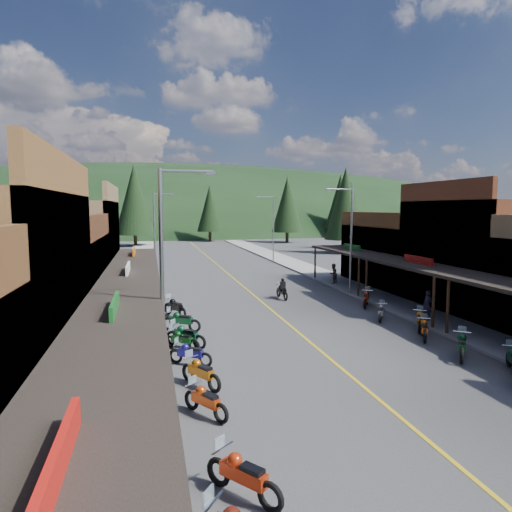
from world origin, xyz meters
TOP-DOWN VIEW (x-y plane):
  - ground at (0.00, 0.00)m, footprint 220.00×220.00m
  - centerline at (0.00, 20.00)m, footprint 0.15×90.00m
  - sidewalk_west at (-8.70, 20.00)m, footprint 3.40×94.00m
  - sidewalk_east at (8.70, 20.00)m, footprint 3.40×94.00m
  - shop_west_2 at (-13.75, 1.70)m, footprint 10.90×9.00m
  - shop_west_3 at (-13.78, 11.30)m, footprint 10.90×10.20m
  - shop_east_2 at (13.78, 1.70)m, footprint 10.90×9.00m
  - shop_east_3 at (13.75, 11.30)m, footprint 10.90×10.20m
  - streetlight_0 at (-6.95, -6.00)m, footprint 2.16×0.18m
  - streetlight_1 at (-6.95, 22.00)m, footprint 2.16×0.18m
  - streetlight_2 at (6.95, 8.00)m, footprint 2.16×0.18m
  - streetlight_3 at (6.95, 30.00)m, footprint 2.16×0.18m
  - ridge_hill at (0.00, 135.00)m, footprint 310.00×140.00m
  - pine_1 at (-24.00, 70.00)m, footprint 5.88×5.88m
  - pine_2 at (-10.00, 58.00)m, footprint 6.72×6.72m
  - pine_3 at (4.00, 66.00)m, footprint 5.04×5.04m
  - pine_4 at (18.00, 60.00)m, footprint 5.88×5.88m
  - pine_5 at (34.00, 72.00)m, footprint 6.72×6.72m
  - pine_6 at (46.00, 64.00)m, footprint 5.04×5.04m
  - pine_7 at (-32.00, 76.00)m, footprint 5.88×5.88m
  - pine_8 at (-22.00, 40.00)m, footprint 4.48×4.48m
  - pine_9 at (24.00, 45.00)m, footprint 4.93×4.93m
  - pine_10 at (-18.00, 50.00)m, footprint 5.38×5.38m
  - pine_11 at (20.00, 38.00)m, footprint 5.82×5.82m
  - bike_west_2 at (-5.59, -13.95)m, footprint 1.88×2.10m
  - bike_west_3 at (-5.92, -9.68)m, footprint 1.64×2.00m
  - bike_west_4 at (-5.81, -7.27)m, footprint 1.73×2.17m
  - bike_west_5 at (-5.99, -4.88)m, footprint 1.98×1.59m
  - bike_west_6 at (-6.19, -2.72)m, footprint 1.83×1.66m
  - bike_west_7 at (-5.99, -2.35)m, footprint 2.14×1.97m
  - bike_west_8 at (-6.01, 0.54)m, footprint 2.25×1.74m
  - bike_west_9 at (-6.14, 3.94)m, footprint 1.74×2.33m
  - bike_east_5 at (5.58, -6.67)m, footprint 1.90×2.19m
  - bike_east_6 at (5.69, -3.71)m, footprint 1.59×2.09m
  - bike_east_7 at (6.46, -2.12)m, footprint 1.70×2.11m
  - bike_east_8 at (5.52, 0.34)m, footprint 1.54×1.93m
  - bike_east_9 at (6.36, 3.89)m, footprint 1.74×2.20m
  - rider_on_bike at (1.68, 7.75)m, footprint 0.83×2.09m
  - pedestrian_east_a at (7.85, -0.71)m, footprint 0.52×0.69m
  - pedestrian_east_b at (7.56, 12.39)m, footprint 0.95×0.86m

SIDE VIEW (x-z plane):
  - ground at x=0.00m, z-range 0.00..0.00m
  - ridge_hill at x=0.00m, z-range -30.00..30.00m
  - centerline at x=0.00m, z-range 0.00..0.01m
  - sidewalk_west at x=-8.70m, z-range 0.00..0.15m
  - sidewalk_east at x=8.70m, z-range 0.00..0.15m
  - bike_west_6 at x=-6.19m, z-range 0.00..1.06m
  - bike_east_8 at x=5.52m, z-range 0.00..1.08m
  - bike_west_5 at x=-5.99m, z-range 0.00..1.11m
  - bike_west_3 at x=-5.92m, z-range 0.00..1.12m
  - bike_east_6 at x=5.69m, z-range 0.00..1.15m
  - bike_east_7 at x=6.46m, z-range 0.00..1.18m
  - bike_west_4 at x=-5.81m, z-range 0.00..1.21m
  - bike_west_2 at x=-5.59m, z-range 0.00..1.21m
  - bike_east_9 at x=6.36m, z-range 0.00..1.22m
  - bike_west_8 at x=-6.01m, z-range 0.00..1.25m
  - bike_west_7 at x=-5.99m, z-range 0.00..1.25m
  - rider_on_bike at x=1.68m, z-range -0.16..1.41m
  - bike_east_5 at x=5.58m, z-range 0.00..1.25m
  - bike_west_9 at x=-6.14m, z-range 0.00..1.28m
  - pedestrian_east_a at x=7.85m, z-range 0.15..1.86m
  - pedestrian_east_b at x=7.56m, z-range 0.15..1.86m
  - shop_east_3 at x=13.75m, z-range -0.57..5.63m
  - shop_west_2 at x=-13.75m, z-range -0.57..5.63m
  - shop_east_2 at x=13.78m, z-range -0.58..7.62m
  - shop_west_3 at x=-13.78m, z-range -0.58..7.62m
  - streetlight_0 at x=-6.95m, z-range 0.46..8.46m
  - streetlight_1 at x=-6.95m, z-range 0.46..8.46m
  - streetlight_2 at x=6.95m, z-range 0.46..8.46m
  - streetlight_3 at x=6.95m, z-range 0.46..8.46m
  - pine_8 at x=-22.00m, z-range 0.98..10.98m
  - pine_9 at x=24.00m, z-range 0.98..11.78m
  - pine_3 at x=4.00m, z-range 0.98..11.98m
  - pine_6 at x=46.00m, z-range 0.98..11.98m
  - pine_10 at x=-18.00m, z-range 0.98..12.58m
  - pine_11 at x=20.00m, z-range 0.99..13.39m
  - pine_1 at x=-24.00m, z-range 0.99..13.49m
  - pine_4 at x=18.00m, z-range 0.99..13.49m
  - pine_7 at x=-32.00m, z-range 0.99..13.49m
  - pine_2 at x=-10.00m, z-range 0.99..14.99m
  - pine_5 at x=34.00m, z-range 0.99..14.99m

